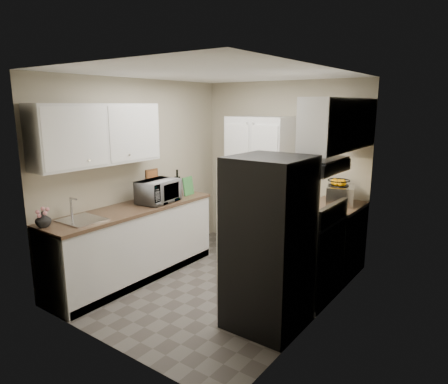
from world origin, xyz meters
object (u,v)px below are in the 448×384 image
object	(u,v)px
pantry_cabinet	(260,186)
toaster_oven	(340,195)
wine_bottle	(177,183)
refrigerator	(269,243)
microwave	(158,191)
electric_range	(306,256)

from	to	relation	value
pantry_cabinet	toaster_oven	world-z (taller)	pantry_cabinet
toaster_oven	wine_bottle	bearing A→B (deg)	-176.55
pantry_cabinet	refrigerator	bearing A→B (deg)	-56.54
refrigerator	toaster_oven	bearing A→B (deg)	87.03
refrigerator	microwave	size ratio (longest dim) A/B	3.19
pantry_cabinet	refrigerator	world-z (taller)	pantry_cabinet
toaster_oven	microwave	bearing A→B (deg)	-164.71
electric_range	refrigerator	bearing A→B (deg)	-92.48
electric_range	toaster_oven	world-z (taller)	toaster_oven
refrigerator	wine_bottle	xyz separation A→B (m)	(-1.95, 0.83, 0.23)
microwave	wine_bottle	world-z (taller)	wine_bottle
wine_bottle	microwave	bearing A→B (deg)	-77.94
refrigerator	toaster_oven	world-z (taller)	refrigerator
electric_range	refrigerator	world-z (taller)	refrigerator
electric_range	microwave	distance (m)	2.02
pantry_cabinet	toaster_oven	size ratio (longest dim) A/B	4.89
pantry_cabinet	wine_bottle	bearing A→B (deg)	-132.21
pantry_cabinet	electric_range	bearing A→B (deg)	-38.22
pantry_cabinet	toaster_oven	bearing A→B (deg)	-3.12
wine_bottle	toaster_oven	distance (m)	2.20
refrigerator	wine_bottle	distance (m)	2.13
wine_bottle	electric_range	bearing A→B (deg)	-0.88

